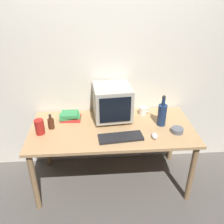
{
  "coord_description": "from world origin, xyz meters",
  "views": [
    {
      "loc": [
        -0.15,
        -2.06,
        2.03
      ],
      "look_at": [
        0.0,
        0.0,
        0.9
      ],
      "focal_mm": 38.43,
      "sensor_mm": 36.0,
      "label": 1
    }
  ],
  "objects_px": {
    "bottle_tall": "(162,114)",
    "metal_canister": "(40,127)",
    "book_stack": "(70,116)",
    "mug": "(143,111)",
    "keyboard": "(121,137)",
    "bottle_short": "(51,123)",
    "computer_mouse": "(155,136)",
    "crt_monitor": "(112,102)",
    "cd_spindle": "(177,130)"
  },
  "relations": [
    {
      "from": "book_stack",
      "to": "cd_spindle",
      "type": "relative_size",
      "value": 1.99
    },
    {
      "from": "book_stack",
      "to": "bottle_tall",
      "type": "bearing_deg",
      "value": -10.59
    },
    {
      "from": "bottle_tall",
      "to": "cd_spindle",
      "type": "height_order",
      "value": "bottle_tall"
    },
    {
      "from": "computer_mouse",
      "to": "keyboard",
      "type": "bearing_deg",
      "value": -176.41
    },
    {
      "from": "book_stack",
      "to": "mug",
      "type": "bearing_deg",
      "value": 3.58
    },
    {
      "from": "computer_mouse",
      "to": "mug",
      "type": "xyz_separation_m",
      "value": [
        -0.03,
        0.45,
        0.03
      ]
    },
    {
      "from": "crt_monitor",
      "to": "bottle_tall",
      "type": "height_order",
      "value": "crt_monitor"
    },
    {
      "from": "metal_canister",
      "to": "bottle_tall",
      "type": "bearing_deg",
      "value": 3.57
    },
    {
      "from": "bottle_tall",
      "to": "book_stack",
      "type": "xyz_separation_m",
      "value": [
        -0.95,
        0.18,
        -0.09
      ]
    },
    {
      "from": "computer_mouse",
      "to": "mug",
      "type": "relative_size",
      "value": 0.83
    },
    {
      "from": "keyboard",
      "to": "bottle_short",
      "type": "height_order",
      "value": "bottle_short"
    },
    {
      "from": "book_stack",
      "to": "mug",
      "type": "distance_m",
      "value": 0.8
    },
    {
      "from": "keyboard",
      "to": "computer_mouse",
      "type": "xyz_separation_m",
      "value": [
        0.32,
        -0.01,
        0.01
      ]
    },
    {
      "from": "keyboard",
      "to": "cd_spindle",
      "type": "height_order",
      "value": "cd_spindle"
    },
    {
      "from": "computer_mouse",
      "to": "book_stack",
      "type": "distance_m",
      "value": 0.92
    },
    {
      "from": "keyboard",
      "to": "cd_spindle",
      "type": "relative_size",
      "value": 3.5
    },
    {
      "from": "crt_monitor",
      "to": "keyboard",
      "type": "bearing_deg",
      "value": -82.51
    },
    {
      "from": "cd_spindle",
      "to": "bottle_tall",
      "type": "bearing_deg",
      "value": 128.34
    },
    {
      "from": "crt_monitor",
      "to": "computer_mouse",
      "type": "bearing_deg",
      "value": -46.57
    },
    {
      "from": "mug",
      "to": "cd_spindle",
      "type": "bearing_deg",
      "value": -54.84
    },
    {
      "from": "bottle_tall",
      "to": "crt_monitor",
      "type": "bearing_deg",
      "value": 160.73
    },
    {
      "from": "keyboard",
      "to": "bottle_short",
      "type": "bearing_deg",
      "value": 155.44
    },
    {
      "from": "keyboard",
      "to": "bottle_short",
      "type": "xyz_separation_m",
      "value": [
        -0.68,
        0.23,
        0.05
      ]
    },
    {
      "from": "computer_mouse",
      "to": "book_stack",
      "type": "height_order",
      "value": "book_stack"
    },
    {
      "from": "computer_mouse",
      "to": "bottle_tall",
      "type": "relative_size",
      "value": 0.3
    },
    {
      "from": "computer_mouse",
      "to": "book_stack",
      "type": "relative_size",
      "value": 0.42
    },
    {
      "from": "bottle_tall",
      "to": "metal_canister",
      "type": "height_order",
      "value": "bottle_tall"
    },
    {
      "from": "book_stack",
      "to": "metal_canister",
      "type": "height_order",
      "value": "metal_canister"
    },
    {
      "from": "crt_monitor",
      "to": "cd_spindle",
      "type": "xyz_separation_m",
      "value": [
        0.62,
        -0.33,
        -0.17
      ]
    },
    {
      "from": "cd_spindle",
      "to": "metal_canister",
      "type": "xyz_separation_m",
      "value": [
        -1.34,
        0.08,
        0.05
      ]
    },
    {
      "from": "computer_mouse",
      "to": "bottle_short",
      "type": "relative_size",
      "value": 0.61
    },
    {
      "from": "bottle_tall",
      "to": "keyboard",
      "type": "bearing_deg",
      "value": -153.86
    },
    {
      "from": "crt_monitor",
      "to": "bottle_short",
      "type": "bearing_deg",
      "value": -165.85
    },
    {
      "from": "crt_monitor",
      "to": "cd_spindle",
      "type": "height_order",
      "value": "crt_monitor"
    },
    {
      "from": "computer_mouse",
      "to": "bottle_tall",
      "type": "height_order",
      "value": "bottle_tall"
    },
    {
      "from": "bottle_tall",
      "to": "metal_canister",
      "type": "relative_size",
      "value": 2.22
    },
    {
      "from": "bottle_tall",
      "to": "book_stack",
      "type": "bearing_deg",
      "value": 169.41
    },
    {
      "from": "mug",
      "to": "metal_canister",
      "type": "distance_m",
      "value": 1.11
    },
    {
      "from": "computer_mouse",
      "to": "metal_canister",
      "type": "relative_size",
      "value": 0.67
    },
    {
      "from": "book_stack",
      "to": "keyboard",
      "type": "bearing_deg",
      "value": -38.08
    },
    {
      "from": "bottle_tall",
      "to": "metal_canister",
      "type": "xyz_separation_m",
      "value": [
        -1.22,
        -0.08,
        -0.05
      ]
    },
    {
      "from": "keyboard",
      "to": "book_stack",
      "type": "bearing_deg",
      "value": 136.24
    },
    {
      "from": "mug",
      "to": "cd_spindle",
      "type": "xyz_separation_m",
      "value": [
        0.27,
        -0.38,
        -0.02
      ]
    },
    {
      "from": "keyboard",
      "to": "computer_mouse",
      "type": "relative_size",
      "value": 4.2
    },
    {
      "from": "bottle_short",
      "to": "cd_spindle",
      "type": "distance_m",
      "value": 1.26
    },
    {
      "from": "keyboard",
      "to": "mug",
      "type": "height_order",
      "value": "mug"
    },
    {
      "from": "cd_spindle",
      "to": "metal_canister",
      "type": "bearing_deg",
      "value": 176.67
    },
    {
      "from": "metal_canister",
      "to": "cd_spindle",
      "type": "bearing_deg",
      "value": -3.33
    },
    {
      "from": "bottle_short",
      "to": "bottle_tall",
      "type": "bearing_deg",
      "value": -0.75
    },
    {
      "from": "bottle_short",
      "to": "mug",
      "type": "bearing_deg",
      "value": 12.29
    }
  ]
}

